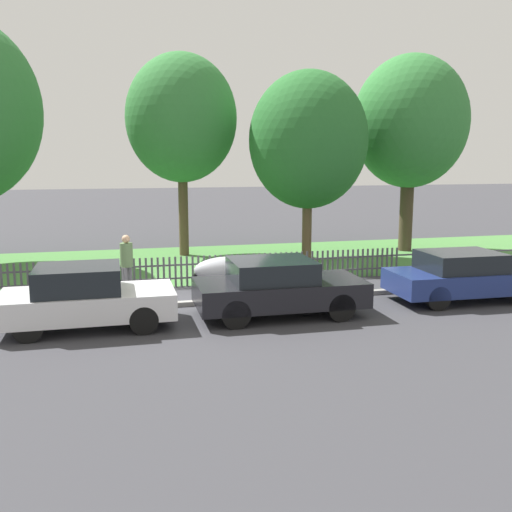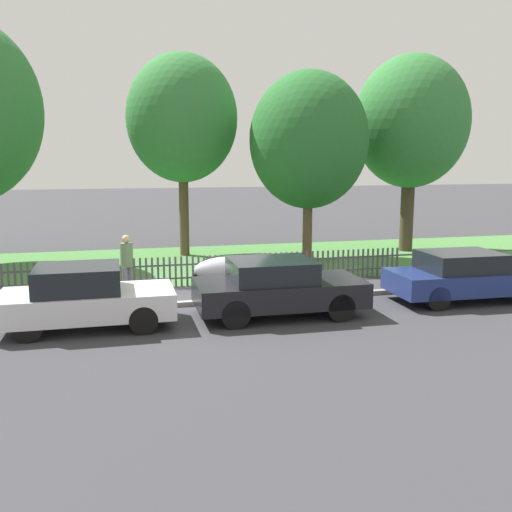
# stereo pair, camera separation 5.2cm
# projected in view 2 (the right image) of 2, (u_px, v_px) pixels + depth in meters

# --- Properties ---
(ground_plane) EXTENTS (120.00, 120.00, 0.00)m
(ground_plane) POSITION_uv_depth(u_px,v_px,m) (202.00, 306.00, 14.68)
(ground_plane) COLOR #38383D
(kerb_stone) EXTENTS (35.05, 0.20, 0.12)m
(kerb_stone) POSITION_uv_depth(u_px,v_px,m) (202.00, 303.00, 14.77)
(kerb_stone) COLOR gray
(kerb_stone) RESTS_ON ground
(grass_strip) EXTENTS (35.05, 7.56, 0.01)m
(grass_strip) POSITION_uv_depth(u_px,v_px,m) (177.00, 263.00, 20.58)
(grass_strip) COLOR #477F3D
(grass_strip) RESTS_ON ground
(park_fence) EXTENTS (35.05, 0.05, 0.91)m
(park_fence) POSITION_uv_depth(u_px,v_px,m) (190.00, 271.00, 16.90)
(park_fence) COLOR #4C4C51
(park_fence) RESTS_ON ground
(parked_car_black_saloon) EXTENTS (3.79, 1.77, 1.42)m
(parked_car_black_saloon) POSITION_uv_depth(u_px,v_px,m) (85.00, 297.00, 12.67)
(parked_car_black_saloon) COLOR silver
(parked_car_black_saloon) RESTS_ON ground
(parked_car_navy_estate) EXTENTS (4.04, 1.90, 1.38)m
(parked_car_navy_estate) POSITION_uv_depth(u_px,v_px,m) (277.00, 287.00, 13.68)
(parked_car_navy_estate) COLOR black
(parked_car_navy_estate) RESTS_ON ground
(parked_car_red_compact) EXTENTS (4.15, 1.83, 1.32)m
(parked_car_red_compact) POSITION_uv_depth(u_px,v_px,m) (465.00, 276.00, 15.13)
(parked_car_red_compact) COLOR navy
(parked_car_red_compact) RESTS_ON ground
(covered_motorcycle) EXTENTS (2.04, 0.94, 0.97)m
(covered_motorcycle) POSITION_uv_depth(u_px,v_px,m) (228.00, 269.00, 16.38)
(covered_motorcycle) COLOR black
(covered_motorcycle) RESTS_ON ground
(tree_behind_motorcycle) EXTENTS (4.19, 4.19, 7.65)m
(tree_behind_motorcycle) POSITION_uv_depth(u_px,v_px,m) (182.00, 119.00, 21.48)
(tree_behind_motorcycle) COLOR brown
(tree_behind_motorcycle) RESTS_ON ground
(tree_mid_park) EXTENTS (4.32, 4.32, 6.89)m
(tree_mid_park) POSITION_uv_depth(u_px,v_px,m) (309.00, 140.00, 20.67)
(tree_mid_park) COLOR brown
(tree_mid_park) RESTS_ON ground
(tree_far_left) EXTENTS (4.54, 4.54, 7.80)m
(tree_far_left) POSITION_uv_depth(u_px,v_px,m) (411.00, 123.00, 22.61)
(tree_far_left) COLOR #473828
(tree_far_left) RESTS_ON ground
(pedestrian_near_fence) EXTENTS (0.47, 0.47, 1.70)m
(pedestrian_near_fence) POSITION_uv_depth(u_px,v_px,m) (127.00, 262.00, 15.59)
(pedestrian_near_fence) COLOR slate
(pedestrian_near_fence) RESTS_ON ground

